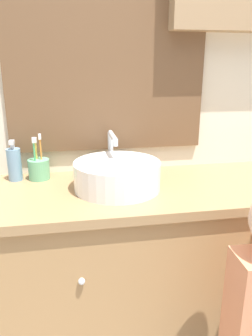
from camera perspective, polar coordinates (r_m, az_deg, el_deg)
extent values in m
cube|color=beige|center=(1.52, 3.05, 16.13)|extent=(3.20, 0.06, 2.50)
cube|color=brown|center=(1.46, -3.49, 24.86)|extent=(0.85, 0.02, 1.10)
cube|color=#B2C1CC|center=(1.45, -3.46, 24.89)|extent=(0.79, 0.01, 1.04)
cube|color=#A37A4C|center=(1.53, 4.99, -18.28)|extent=(1.40, 0.47, 0.79)
cube|color=#99754C|center=(1.33, 5.46, -3.86)|extent=(1.44, 0.51, 0.03)
sphere|color=silver|center=(1.18, -7.74, -18.97)|extent=(0.02, 0.02, 0.02)
cylinder|color=white|center=(1.28, -1.56, -1.26)|extent=(0.34, 0.34, 0.11)
cylinder|color=silver|center=(1.27, -1.58, 0.90)|extent=(0.28, 0.28, 0.01)
cylinder|color=silver|center=(1.45, -2.69, 2.62)|extent=(0.02, 0.02, 0.19)
cylinder|color=silver|center=(1.36, -2.34, 5.59)|extent=(0.02, 0.15, 0.02)
cylinder|color=silver|center=(1.29, -1.88, 4.36)|extent=(0.02, 0.02, 0.02)
sphere|color=white|center=(1.48, 0.91, 0.82)|extent=(0.06, 0.06, 0.06)
cylinder|color=#66B27F|center=(1.44, -14.90, -0.22)|extent=(0.09, 0.09, 0.09)
cylinder|color=orange|center=(1.42, -14.55, 2.12)|extent=(0.01, 0.01, 0.18)
cube|color=white|center=(1.40, -14.81, 5.30)|extent=(0.01, 0.02, 0.02)
cylinder|color=#E5CC4C|center=(1.44, -15.30, 1.90)|extent=(0.01, 0.01, 0.16)
cube|color=white|center=(1.42, -15.53, 4.70)|extent=(0.01, 0.02, 0.02)
cylinder|color=#47B26B|center=(1.41, -15.60, 1.67)|extent=(0.01, 0.01, 0.17)
cube|color=white|center=(1.39, -15.85, 4.68)|extent=(0.01, 0.02, 0.02)
cylinder|color=#6B93B2|center=(1.45, -18.84, 0.56)|extent=(0.06, 0.06, 0.14)
cylinder|color=silver|center=(1.43, -19.16, 3.59)|extent=(0.02, 0.02, 0.02)
cube|color=silver|center=(1.41, -19.29, 4.24)|extent=(0.02, 0.03, 0.02)
cylinder|color=#D6423D|center=(1.38, 19.83, -6.85)|extent=(0.01, 0.05, 0.12)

